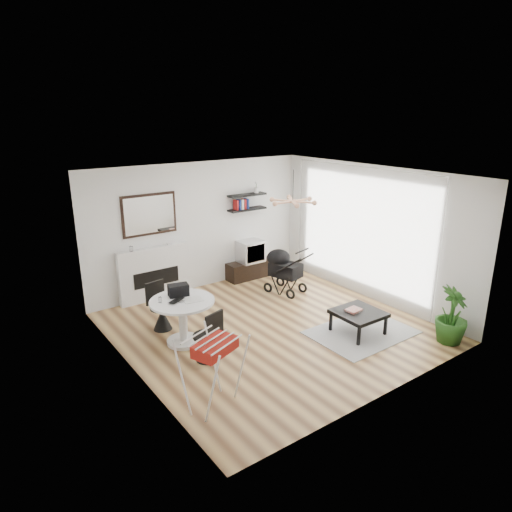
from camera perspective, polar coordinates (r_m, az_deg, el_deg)
floor at (r=8.22m, az=1.84°, el=-8.91°), size 5.00×5.00×0.00m
ceiling at (r=7.41m, az=2.05°, el=10.10°), size 5.00×5.00×0.00m
wall_back at (r=9.73m, az=-7.12°, el=3.70°), size 5.00×0.00×5.00m
wall_left at (r=6.57m, az=-15.63°, el=-3.76°), size 0.00×5.00×5.00m
wall_right at (r=9.39m, az=14.11°, el=2.79°), size 0.00×5.00×5.00m
sheer_curtain at (r=9.45m, az=12.80°, el=2.97°), size 0.04×3.60×2.60m
fireplace at (r=9.39m, az=-12.61°, el=-1.34°), size 1.50×0.17×2.16m
shelf_lower at (r=10.16m, az=-1.11°, el=5.87°), size 0.90×0.25×0.04m
shelf_upper at (r=10.10m, az=-1.12°, el=7.64°), size 0.90×0.25×0.04m
pendant_lamp at (r=8.17m, az=4.62°, el=6.85°), size 0.90×0.90×0.10m
tv_console at (r=10.48m, az=-0.85°, el=-1.70°), size 1.07×0.38×0.40m
crt_tv at (r=10.35m, az=-0.76°, el=0.64°), size 0.56×0.49×0.49m
dining_table at (r=7.58m, az=-9.14°, el=-7.28°), size 1.05×1.05×0.77m
laptop at (r=7.41m, az=-9.61°, el=-5.60°), size 0.36×0.31×0.02m
black_bag at (r=7.63m, az=-9.68°, el=-4.22°), size 0.36×0.26×0.20m
newspaper at (r=7.46m, az=-7.93°, el=-5.42°), size 0.34×0.29×0.01m
drinking_glass at (r=7.44m, az=-11.90°, el=-5.36°), size 0.05×0.05×0.09m
chair_far at (r=8.23m, az=-11.72°, el=-7.20°), size 0.41×0.43×0.85m
chair_near at (r=7.14m, az=-6.13°, el=-10.98°), size 0.43×0.45×0.84m
drying_rack at (r=6.01m, az=-5.46°, el=-14.10°), size 0.83×0.81×0.99m
stroller at (r=9.64m, az=3.44°, el=-2.00°), size 0.71×0.91×1.02m
rug at (r=8.24m, az=13.02°, el=-9.27°), size 1.74×1.26×0.01m
coffee_table at (r=8.07m, az=12.70°, el=-7.07°), size 0.78×0.78×0.39m
magazines at (r=8.04m, az=12.12°, el=-6.61°), size 0.28×0.23×0.04m
potted_plant at (r=8.20m, az=23.28°, el=-6.83°), size 0.65×0.65×0.95m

